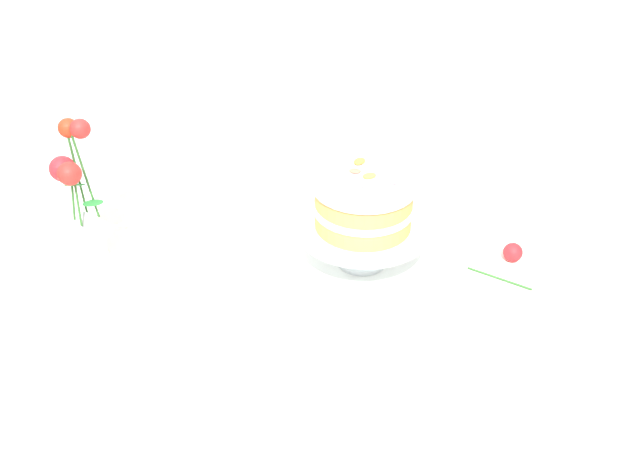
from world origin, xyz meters
name	(u,v)px	position (x,y,z in m)	size (l,w,h in m)	color
dining_table	(293,321)	(0.00, -0.03, 0.65)	(1.40, 1.00, 0.74)	white
linen_napkin	(361,262)	(0.16, 0.04, 0.74)	(0.32, 0.32, 0.00)	white
cake_stand	(362,232)	(0.16, 0.04, 0.82)	(0.29, 0.29, 0.10)	silver
layer_cake	(364,202)	(0.16, 0.04, 0.90)	(0.22, 0.22, 0.12)	tan
flower_vase	(82,207)	(-0.43, 0.15, 0.87)	(0.11, 0.11, 0.33)	silver
fallen_rose	(513,254)	(0.50, 0.00, 0.76)	(0.13, 0.13, 0.04)	#2D6028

